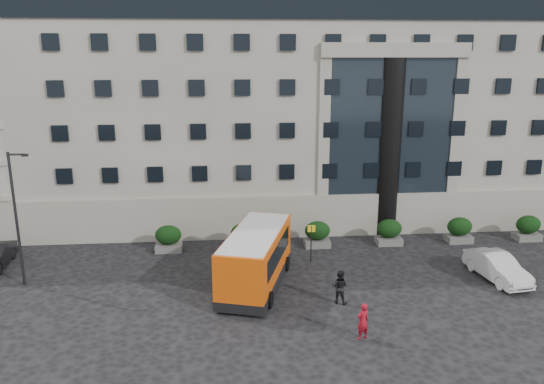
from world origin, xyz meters
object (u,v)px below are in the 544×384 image
Objects in this scene: hedge_f at (528,228)px; pedestrian_c at (277,267)px; hedge_d at (389,232)px; minibus at (256,256)px; red_truck at (56,202)px; street_lamp at (17,214)px; hedge_e at (459,230)px; white_taxi at (497,267)px; hedge_a at (168,238)px; pedestrian_b at (340,287)px; bus_stop_sign at (311,237)px; parked_car_d at (48,214)px; pedestrian_a at (363,321)px; hedge_b at (244,236)px; hedge_c at (317,234)px.

hedge_f is 1.10× the size of pedestrian_c.
hedge_d is 0.22× the size of minibus.
street_lamp is at bearing -71.88° from red_truck.
hedge_e reaches higher than white_taxi.
pedestrian_b reaches higher than hedge_a.
parked_car_d is (-19.87, 10.25, -1.08)m from bus_stop_sign.
hedge_a is 1.00× the size of hedge_f.
pedestrian_a is (4.74, -6.47, -0.90)m from minibus.
pedestrian_a reaches higher than hedge_a.
hedge_b is 13.64m from pedestrian_a.
hedge_b is at bearing -24.11° from parked_car_d.
hedge_f is 18.13m from pedestrian_b.
hedge_f is 0.39× the size of parked_car_d.
hedge_f is (15.60, 0.00, 0.00)m from hedge_c.
hedge_c is 10.40m from hedge_e.
parked_car_d is at bearing 101.24° from street_lamp.
minibus is 21.07m from parked_car_d.
minibus reaches higher than pedestrian_a.
street_lamp reaches higher than red_truck.
hedge_c is 19.27m from street_lamp.
parked_car_d is 33.69m from white_taxi.
hedge_c is 12.60m from pedestrian_a.
hedge_b is 5.20m from hedge_c.
hedge_c and hedge_e have the same top height.
hedge_f is at bearing 0.00° from hedge_b.
pedestrian_a reaches higher than hedge_f.
pedestrian_a is (-15.57, -12.60, 0.00)m from hedge_f.
hedge_a is at bearing 163.58° from bus_stop_sign.
hedge_c is at bearing 0.00° from hedge_a.
hedge_e is at bearing -4.66° from red_truck.
pedestrian_a reaches higher than white_taxi.
white_taxi is at bearing -131.21° from hedge_f.
red_truck is at bearing 167.54° from hedge_f.
hedge_b is 10.04m from pedestrian_b.
hedge_b is 0.39× the size of parked_car_d.
pedestrian_a reaches higher than pedestrian_c.
hedge_b is 1.10× the size of pedestrian_c.
street_lamp is at bearing -168.47° from hedge_d.
pedestrian_c is at bearing -122.00° from hedge_c.
pedestrian_b is (10.13, -8.75, 0.02)m from hedge_a.
hedge_c is at bearing -11.55° from red_truck.
hedge_a is at bearing -29.09° from red_truck.
hedge_e is 11.67m from bus_stop_sign.
hedge_b is at bearing 180.00° from hedge_e.
hedge_a and hedge_d have the same top height.
red_truck reaches higher than pedestrian_b.
hedge_b is 0.99× the size of pedestrian_a.
red_truck reaches higher than hedge_c.
red_truck is (-14.99, 7.91, 0.61)m from hedge_b.
white_taxi is (4.68, -6.53, -0.13)m from hedge_d.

